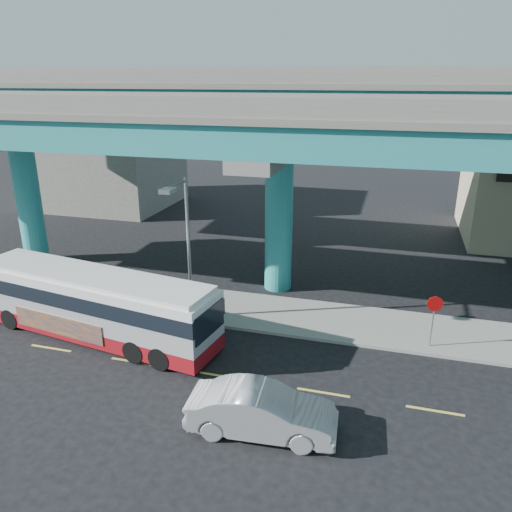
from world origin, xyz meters
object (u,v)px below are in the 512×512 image
(sedan, at_px, (262,411))
(street_lamp, at_px, (183,231))
(transit_bus, at_px, (94,302))
(stop_sign, at_px, (434,311))
(parked_car, at_px, (96,279))

(sedan, bearing_deg, street_lamp, 35.89)
(sedan, xyz_separation_m, street_lamp, (-5.47, 6.51, 3.86))
(transit_bus, height_order, stop_sign, transit_bus)
(transit_bus, bearing_deg, street_lamp, 40.66)
(sedan, bearing_deg, stop_sign, -42.08)
(parked_car, height_order, street_lamp, street_lamp)
(street_lamp, bearing_deg, sedan, -49.97)
(parked_car, xyz_separation_m, stop_sign, (17.47, -1.46, 1.10))
(parked_car, bearing_deg, street_lamp, -120.90)
(parked_car, bearing_deg, transit_bus, -158.92)
(stop_sign, bearing_deg, street_lamp, -165.66)
(transit_bus, relative_size, stop_sign, 5.12)
(sedan, relative_size, street_lamp, 0.74)
(sedan, relative_size, parked_car, 1.36)
(parked_car, height_order, stop_sign, stop_sign)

